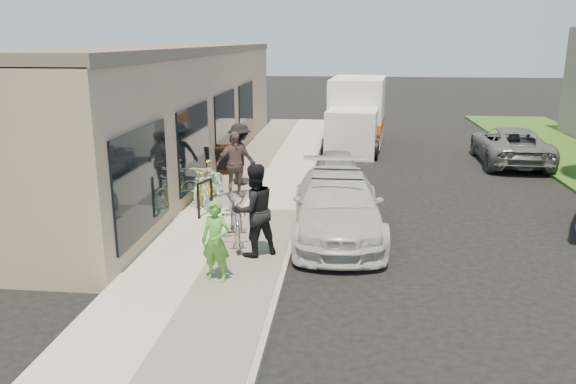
{
  "coord_description": "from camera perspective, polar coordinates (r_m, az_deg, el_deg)",
  "views": [
    {
      "loc": [
        0.73,
        -10.86,
        4.44
      ],
      "look_at": [
        -0.61,
        1.49,
        1.05
      ],
      "focal_mm": 35.0,
      "sensor_mm": 36.0,
      "label": 1
    }
  ],
  "objects": [
    {
      "name": "curb",
      "position": [
        14.58,
        1.25,
        -2.19
      ],
      "size": [
        0.12,
        34.0,
        0.13
      ],
      "primitive_type": "cube",
      "color": "#9C988E",
      "rests_on": "ground"
    },
    {
      "name": "ground",
      "position": [
        11.76,
        2.17,
        -6.93
      ],
      "size": [
        120.0,
        120.0,
        0.0
      ],
      "primitive_type": "plane",
      "color": "black",
      "rests_on": "ground"
    },
    {
      "name": "bystander_a",
      "position": [
        17.01,
        -4.91,
        3.84
      ],
      "size": [
        1.39,
        1.24,
        1.87
      ],
      "primitive_type": "imported",
      "rotation": [
        0.0,
        0.0,
        2.56
      ],
      "color": "black",
      "rests_on": "sidewalk"
    },
    {
      "name": "cruiser_bike_b",
      "position": [
        15.5,
        -8.0,
        0.94
      ],
      "size": [
        0.96,
        1.97,
        0.99
      ],
      "primitive_type": "imported",
      "rotation": [
        0.0,
        0.0,
        -0.17
      ],
      "color": "#99E5D4",
      "rests_on": "sidewalk"
    },
    {
      "name": "cruiser_bike_a",
      "position": [
        15.01,
        -8.87,
        0.25
      ],
      "size": [
        1.13,
        1.5,
        0.9
      ],
      "primitive_type": "imported",
      "rotation": [
        0.0,
        0.0,
        0.53
      ],
      "color": "#99E5D4",
      "rests_on": "sidewalk"
    },
    {
      "name": "storefront",
      "position": [
        19.91,
        -11.44,
        8.29
      ],
      "size": [
        3.6,
        20.0,
        4.22
      ],
      "color": "tan",
      "rests_on": "ground"
    },
    {
      "name": "far_car_gray",
      "position": [
        22.22,
        21.65,
        4.44
      ],
      "size": [
        2.46,
        4.96,
        1.35
      ],
      "primitive_type": "imported",
      "rotation": [
        0.0,
        0.0,
        3.1
      ],
      "color": "#595B5E",
      "rests_on": "ground"
    },
    {
      "name": "bike_rack",
      "position": [
        14.13,
        -8.44,
        -0.25
      ],
      "size": [
        0.26,
        0.62,
        0.91
      ],
      "rotation": [
        0.0,
        0.0,
        -0.34
      ],
      "color": "black",
      "rests_on": "sidewalk"
    },
    {
      "name": "sidewalk",
      "position": [
        14.79,
        -4.75,
        -1.96
      ],
      "size": [
        3.0,
        34.0,
        0.15
      ],
      "primitive_type": "cube",
      "color": "#B8B4A6",
      "rests_on": "ground"
    },
    {
      "name": "cruiser_bike_c",
      "position": [
        15.27,
        -8.33,
        0.95
      ],
      "size": [
        0.55,
        1.85,
        1.11
      ],
      "primitive_type": "imported",
      "rotation": [
        0.0,
        0.0,
        -0.01
      ],
      "color": "yellow",
      "rests_on": "sidewalk"
    },
    {
      "name": "moving_truck",
      "position": [
        24.23,
        6.96,
        7.63
      ],
      "size": [
        2.67,
        5.97,
        2.85
      ],
      "rotation": [
        0.0,
        0.0,
        -0.09
      ],
      "color": "silver",
      "rests_on": "ground"
    },
    {
      "name": "sandwich_board",
      "position": [
        18.44,
        -6.76,
        3.24
      ],
      "size": [
        0.67,
        0.67,
        0.94
      ],
      "rotation": [
        0.0,
        0.0,
        0.18
      ],
      "color": "#32190D",
      "rests_on": "sidewalk"
    },
    {
      "name": "woman_rider",
      "position": [
        10.28,
        -7.33,
        -4.98
      ],
      "size": [
        0.61,
        0.46,
        1.51
      ],
      "primitive_type": "imported",
      "rotation": [
        0.0,
        0.0,
        -0.19
      ],
      "color": "#4F9B33",
      "rests_on": "sidewalk"
    },
    {
      "name": "sedan_white",
      "position": [
        13.09,
        5.02,
        -1.3
      ],
      "size": [
        2.3,
        5.07,
        1.48
      ],
      "rotation": [
        0.0,
        0.0,
        0.06
      ],
      "color": "beige",
      "rests_on": "ground"
    },
    {
      "name": "tandem_bike",
      "position": [
        12.43,
        -5.37,
        -1.96
      ],
      "size": [
        1.41,
        2.5,
        1.24
      ],
      "primitive_type": "imported",
      "rotation": [
        0.0,
        0.0,
        0.26
      ],
      "color": "#A9A8AB",
      "rests_on": "sidewalk"
    },
    {
      "name": "man_standing",
      "position": [
        11.34,
        -3.47,
        -1.86
      ],
      "size": [
        1.18,
        1.13,
        1.91
      ],
      "primitive_type": "imported",
      "rotation": [
        0.0,
        0.0,
        3.76
      ],
      "color": "black",
      "rests_on": "sidewalk"
    },
    {
      "name": "sedan_silver",
      "position": [
        17.77,
        5.06,
        2.47
      ],
      "size": [
        1.41,
        3.13,
        1.04
      ],
      "primitive_type": "imported",
      "rotation": [
        0.0,
        0.0,
        0.06
      ],
      "color": "gray",
      "rests_on": "ground"
    },
    {
      "name": "bystander_b",
      "position": [
        15.69,
        -5.48,
        2.8
      ],
      "size": [
        1.15,
        0.97,
        1.84
      ],
      "primitive_type": "imported",
      "rotation": [
        0.0,
        0.0,
        0.58
      ],
      "color": "brown",
      "rests_on": "sidewalk"
    }
  ]
}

